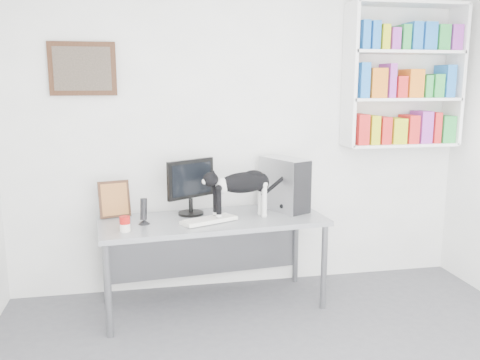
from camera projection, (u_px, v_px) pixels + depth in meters
The scene contains 11 objects.
room at pixel (323, 176), 2.47m from camera, with size 4.01×4.01×2.70m.
bookshelf at pixel (404, 76), 4.41m from camera, with size 1.03×0.28×1.24m, color white.
wall_art at pixel (83, 69), 4.02m from camera, with size 0.52×0.04×0.42m, color #412514.
desk at pixel (214, 263), 4.08m from camera, with size 1.77×0.69×0.74m, color gray.
monitor at pixel (190, 187), 4.09m from camera, with size 0.43×0.21×0.46m, color black.
keyboard at pixel (209, 220), 3.91m from camera, with size 0.43×0.16×0.03m, color silver.
pc_tower at pixel (284, 184), 4.24m from camera, with size 0.20×0.44×0.44m, color #A9A9AE.
speaker at pixel (144, 211), 3.84m from camera, with size 0.09×0.09×0.21m, color black.
leaning_print at pixel (114, 198), 4.04m from camera, with size 0.24×0.10×0.30m, color #412514.
soup_can at pixel (125, 224), 3.66m from camera, with size 0.08×0.08×0.11m, color #AF110F.
cat at pixel (242, 194), 3.99m from camera, with size 0.63×0.17×0.39m, color black, non-canonical shape.
Camera 1 is at (-0.86, -2.30, 1.80)m, focal length 38.00 mm.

